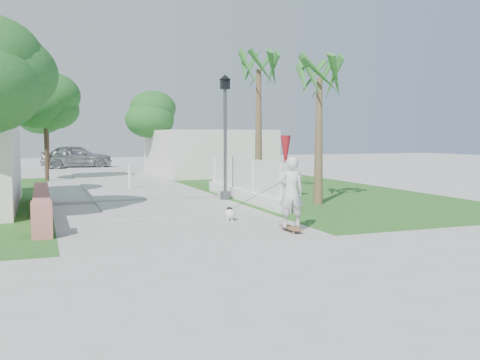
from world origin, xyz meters
name	(u,v)px	position (x,y,z in m)	size (l,w,h in m)	color
ground	(186,230)	(0.00, 0.00, 0.00)	(90.00, 90.00, 0.00)	#B7B7B2
path_strip	(100,174)	(0.00, 20.00, 0.03)	(3.20, 36.00, 0.06)	#B7B7B2
curb	(142,200)	(0.00, 6.00, 0.05)	(6.50, 0.25, 0.10)	#999993
grass_right	(297,189)	(7.00, 8.00, 0.01)	(8.00, 20.00, 0.01)	#28621F
pink_wall	(41,205)	(-3.30, 3.55, 0.31)	(0.45, 8.20, 0.80)	#C06C62
lattice_fence	(243,185)	(3.40, 5.00, 0.54)	(0.35, 7.00, 1.50)	white
building_right	(206,152)	(6.00, 18.00, 1.30)	(6.00, 8.00, 2.60)	silver
street_lamp	(225,132)	(2.90, 5.50, 2.43)	(0.44, 0.44, 4.44)	#59595E
bollard	(130,176)	(0.20, 10.00, 0.58)	(0.14, 0.14, 1.09)	white
patio_umbrella	(285,153)	(4.80, 4.50, 1.69)	(0.36, 0.36, 2.30)	#59595E
tree_path_left	(45,105)	(-2.98, 15.98, 3.82)	(3.40, 3.40, 5.23)	#4C3826
tree_path_right	(153,116)	(3.22, 19.98, 3.49)	(3.00, 3.00, 4.79)	#4C3826
tree_path_far	(47,113)	(-2.78, 25.98, 3.82)	(3.20, 3.20, 5.17)	#4C3826
palm_far	(259,78)	(4.60, 6.50, 4.48)	(1.80, 1.80, 5.30)	brown
palm_near	(319,85)	(5.40, 3.20, 3.95)	(1.80, 1.80, 4.70)	brown
skateboarder	(262,196)	(1.89, -0.29, 0.78)	(1.18, 2.68, 1.80)	#91613A
dog	(230,213)	(1.46, 0.94, 0.20)	(0.34, 0.53, 0.37)	white
parked_car	(77,156)	(-0.89, 26.81, 0.82)	(1.94, 4.83, 1.65)	#B0B1B8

